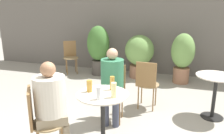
{
  "coord_description": "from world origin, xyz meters",
  "views": [
    {
      "loc": [
        1.0,
        -2.27,
        1.79
      ],
      "look_at": [
        0.11,
        0.58,
        1.0
      ],
      "focal_mm": 35.0,
      "sensor_mm": 36.0,
      "label": 1
    }
  ],
  "objects_px": {
    "seated_person_1": "(52,102)",
    "beer_glass_2": "(89,86)",
    "bistro_chair_3": "(147,81)",
    "beer_glass_0": "(114,90)",
    "beer_glass_3": "(99,93)",
    "potted_plant_2": "(183,55)",
    "cafe_table_near": "(103,107)",
    "potted_plant_1": "(139,53)",
    "seated_person_0": "(112,80)",
    "bistro_chair_1": "(40,117)",
    "bistro_chair_0": "(114,87)",
    "beer_glass_1": "(112,83)",
    "bistro_chair_2": "(70,54)",
    "cafe_table_far": "(216,87)",
    "potted_plant_0": "(98,47)"
  },
  "relations": [
    {
      "from": "beer_glass_3",
      "to": "potted_plant_2",
      "type": "bearing_deg",
      "value": 73.46
    },
    {
      "from": "seated_person_1",
      "to": "potted_plant_0",
      "type": "height_order",
      "value": "potted_plant_0"
    },
    {
      "from": "potted_plant_1",
      "to": "seated_person_1",
      "type": "bearing_deg",
      "value": -96.22
    },
    {
      "from": "beer_glass_1",
      "to": "beer_glass_3",
      "type": "height_order",
      "value": "beer_glass_1"
    },
    {
      "from": "seated_person_1",
      "to": "potted_plant_2",
      "type": "relative_size",
      "value": 0.99
    },
    {
      "from": "bistro_chair_3",
      "to": "beer_glass_0",
      "type": "height_order",
      "value": "beer_glass_0"
    },
    {
      "from": "bistro_chair_0",
      "to": "seated_person_1",
      "type": "bearing_deg",
      "value": -116.41
    },
    {
      "from": "bistro_chair_1",
      "to": "bistro_chair_3",
      "type": "xyz_separation_m",
      "value": [
        1.01,
        1.73,
        0.0
      ]
    },
    {
      "from": "cafe_table_far",
      "to": "bistro_chair_0",
      "type": "relative_size",
      "value": 0.82
    },
    {
      "from": "cafe_table_near",
      "to": "potted_plant_0",
      "type": "distance_m",
      "value": 3.35
    },
    {
      "from": "bistro_chair_0",
      "to": "beer_glass_0",
      "type": "bearing_deg",
      "value": -79.51
    },
    {
      "from": "bistro_chair_1",
      "to": "cafe_table_far",
      "type": "bearing_deg",
      "value": -86.92
    },
    {
      "from": "bistro_chair_2",
      "to": "seated_person_1",
      "type": "relative_size",
      "value": 0.75
    },
    {
      "from": "bistro_chair_0",
      "to": "bistro_chair_2",
      "type": "xyz_separation_m",
      "value": [
        -1.99,
        2.27,
        0.0
      ]
    },
    {
      "from": "bistro_chair_1",
      "to": "bistro_chair_2",
      "type": "distance_m",
      "value": 3.8
    },
    {
      "from": "cafe_table_near",
      "to": "seated_person_1",
      "type": "xyz_separation_m",
      "value": [
        -0.51,
        -0.37,
        0.16
      ]
    },
    {
      "from": "seated_person_0",
      "to": "bistro_chair_0",
      "type": "bearing_deg",
      "value": 90.0
    },
    {
      "from": "cafe_table_far",
      "to": "seated_person_1",
      "type": "height_order",
      "value": "seated_person_1"
    },
    {
      "from": "bistro_chair_0",
      "to": "beer_glass_3",
      "type": "height_order",
      "value": "bistro_chair_0"
    },
    {
      "from": "cafe_table_near",
      "to": "potted_plant_1",
      "type": "xyz_separation_m",
      "value": [
        -0.12,
        3.2,
        0.09
      ]
    },
    {
      "from": "beer_glass_3",
      "to": "potted_plant_2",
      "type": "relative_size",
      "value": 0.13
    },
    {
      "from": "cafe_table_near",
      "to": "seated_person_1",
      "type": "height_order",
      "value": "seated_person_1"
    },
    {
      "from": "beer_glass_2",
      "to": "potted_plant_0",
      "type": "bearing_deg",
      "value": 108.91
    },
    {
      "from": "beer_glass_1",
      "to": "seated_person_0",
      "type": "bearing_deg",
      "value": 107.65
    },
    {
      "from": "beer_glass_0",
      "to": "seated_person_0",
      "type": "bearing_deg",
      "value": 109.06
    },
    {
      "from": "beer_glass_2",
      "to": "beer_glass_1",
      "type": "bearing_deg",
      "value": 31.1
    },
    {
      "from": "bistro_chair_3",
      "to": "beer_glass_1",
      "type": "height_order",
      "value": "beer_glass_1"
    },
    {
      "from": "beer_glass_1",
      "to": "cafe_table_far",
      "type": "bearing_deg",
      "value": 38.16
    },
    {
      "from": "bistro_chair_1",
      "to": "seated_person_1",
      "type": "relative_size",
      "value": 0.75
    },
    {
      "from": "beer_glass_1",
      "to": "potted_plant_2",
      "type": "xyz_separation_m",
      "value": [
        0.9,
        2.87,
        -0.14
      ]
    },
    {
      "from": "seated_person_0",
      "to": "seated_person_1",
      "type": "xyz_separation_m",
      "value": [
        -0.44,
        -1.0,
        -0.01
      ]
    },
    {
      "from": "beer_glass_0",
      "to": "potted_plant_2",
      "type": "height_order",
      "value": "potted_plant_2"
    },
    {
      "from": "seated_person_0",
      "to": "beer_glass_1",
      "type": "bearing_deg",
      "value": -78.77
    },
    {
      "from": "seated_person_1",
      "to": "beer_glass_0",
      "type": "distance_m",
      "value": 0.75
    },
    {
      "from": "bistro_chair_0",
      "to": "seated_person_0",
      "type": "bearing_deg",
      "value": -90.0
    },
    {
      "from": "cafe_table_far",
      "to": "beer_glass_3",
      "type": "height_order",
      "value": "beer_glass_3"
    },
    {
      "from": "beer_glass_1",
      "to": "potted_plant_2",
      "type": "bearing_deg",
      "value": 72.55
    },
    {
      "from": "cafe_table_far",
      "to": "seated_person_0",
      "type": "relative_size",
      "value": 0.61
    },
    {
      "from": "beer_glass_2",
      "to": "beer_glass_3",
      "type": "bearing_deg",
      "value": -44.36
    },
    {
      "from": "cafe_table_near",
      "to": "bistro_chair_1",
      "type": "height_order",
      "value": "bistro_chair_1"
    },
    {
      "from": "potted_plant_0",
      "to": "seated_person_0",
      "type": "bearing_deg",
      "value": -64.63
    },
    {
      "from": "cafe_table_near",
      "to": "potted_plant_1",
      "type": "bearing_deg",
      "value": 92.11
    },
    {
      "from": "seated_person_1",
      "to": "beer_glass_1",
      "type": "xyz_separation_m",
      "value": [
        0.58,
        0.55,
        0.12
      ]
    },
    {
      "from": "beer_glass_2",
      "to": "seated_person_0",
      "type": "bearing_deg",
      "value": 79.33
    },
    {
      "from": "cafe_table_near",
      "to": "beer_glass_2",
      "type": "distance_m",
      "value": 0.32
    },
    {
      "from": "potted_plant_1",
      "to": "potted_plant_2",
      "type": "height_order",
      "value": "potted_plant_2"
    },
    {
      "from": "cafe_table_near",
      "to": "beer_glass_1",
      "type": "distance_m",
      "value": 0.34
    },
    {
      "from": "seated_person_0",
      "to": "beer_glass_3",
      "type": "bearing_deg",
      "value": -90.19
    },
    {
      "from": "beer_glass_1",
      "to": "potted_plant_1",
      "type": "bearing_deg",
      "value": 93.63
    },
    {
      "from": "seated_person_1",
      "to": "beer_glass_2",
      "type": "relative_size",
      "value": 7.85
    }
  ]
}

